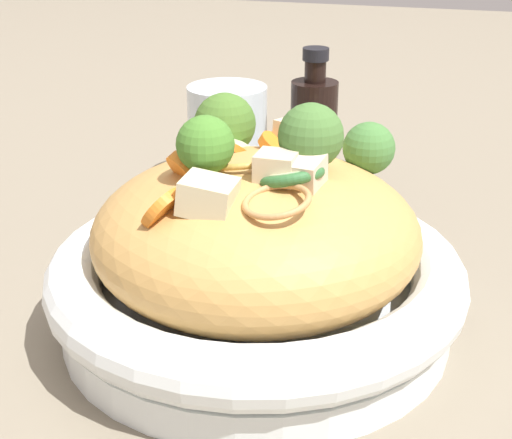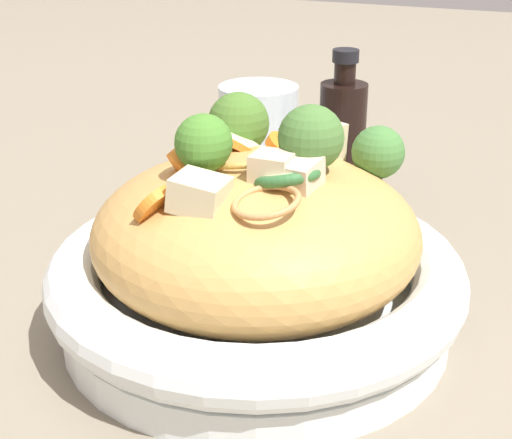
# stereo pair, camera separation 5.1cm
# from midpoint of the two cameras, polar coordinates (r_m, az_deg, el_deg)

# --- Properties ---
(ground_plane) EXTENTS (3.00, 3.00, 0.00)m
(ground_plane) POSITION_cam_midpoint_polar(r_m,az_deg,el_deg) (0.55, 2.69, -7.86)
(ground_plane) COLOR #7A705E
(serving_bowl) EXTENTS (0.28, 0.28, 0.06)m
(serving_bowl) POSITION_cam_midpoint_polar(r_m,az_deg,el_deg) (0.54, 2.75, -4.98)
(serving_bowl) COLOR white
(serving_bowl) RESTS_ON ground_plane
(noodle_heap) EXTENTS (0.22, 0.22, 0.10)m
(noodle_heap) POSITION_cam_midpoint_polar(r_m,az_deg,el_deg) (0.52, 2.83, -1.03)
(noodle_heap) COLOR tan
(noodle_heap) RESTS_ON serving_bowl
(broccoli_florets) EXTENTS (0.16, 0.16, 0.08)m
(broccoli_florets) POSITION_cam_midpoint_polar(r_m,az_deg,el_deg) (0.53, 4.30, 5.93)
(broccoli_florets) COLOR #9DC17A
(broccoli_florets) RESTS_ON serving_bowl
(carrot_coins) EXTENTS (0.16, 0.08, 0.04)m
(carrot_coins) POSITION_cam_midpoint_polar(r_m,az_deg,el_deg) (0.51, -0.49, 3.98)
(carrot_coins) COLOR orange
(carrot_coins) RESTS_ON serving_bowl
(zucchini_slices) EXTENTS (0.13, 0.12, 0.03)m
(zucchini_slices) POSITION_cam_midpoint_polar(r_m,az_deg,el_deg) (0.51, 3.28, 4.28)
(zucchini_slices) COLOR beige
(zucchini_slices) RESTS_ON serving_bowl
(chicken_chunks) EXTENTS (0.16, 0.08, 0.03)m
(chicken_chunks) POSITION_cam_midpoint_polar(r_m,az_deg,el_deg) (0.50, 4.75, 4.01)
(chicken_chunks) COLOR beige
(chicken_chunks) RESTS_ON serving_bowl
(soy_sauce_bottle) EXTENTS (0.04, 0.04, 0.14)m
(soy_sauce_bottle) POSITION_cam_midpoint_polar(r_m,az_deg,el_deg) (0.75, 8.24, 5.91)
(soy_sauce_bottle) COLOR black
(soy_sauce_bottle) RESTS_ON ground_plane
(drinking_glass) EXTENTS (0.08, 0.08, 0.10)m
(drinking_glass) POSITION_cam_midpoint_polar(r_m,az_deg,el_deg) (0.79, 2.05, 6.14)
(drinking_glass) COLOR silver
(drinking_glass) RESTS_ON ground_plane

